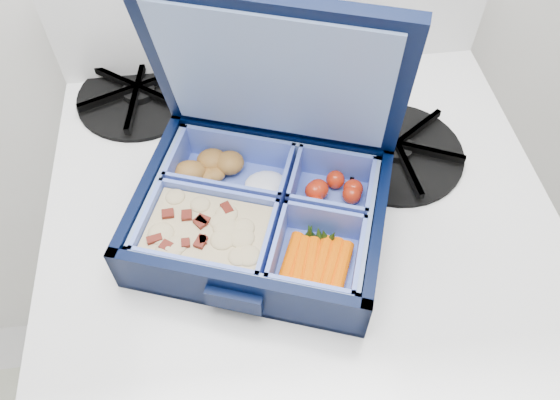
{
  "coord_description": "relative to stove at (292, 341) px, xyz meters",
  "views": [
    {
      "loc": [
        0.08,
        1.33,
        1.33
      ],
      "look_at": [
        0.12,
        1.67,
        0.88
      ],
      "focal_mm": 35.0,
      "sensor_mm": 36.0,
      "label": 1
    }
  ],
  "objects": [
    {
      "name": "fork",
      "position": [
        0.03,
        0.09,
        0.42
      ],
      "size": [
        0.14,
        0.12,
        0.01
      ],
      "primitive_type": null,
      "rotation": [
        0.0,
        0.0,
        -0.89
      ],
      "color": "silver",
      "rests_on": "stove"
    },
    {
      "name": "burner_grate",
      "position": [
        0.12,
        0.05,
        0.43
      ],
      "size": [
        0.22,
        0.22,
        0.02
      ],
      "primitive_type": "cylinder",
      "rotation": [
        0.0,
        0.0,
        -0.43
      ],
      "color": "black",
      "rests_on": "stove"
    },
    {
      "name": "stove",
      "position": [
        0.0,
        0.0,
        0.0
      ],
      "size": [
        0.56,
        0.56,
        0.84
      ],
      "primitive_type": null,
      "color": "white",
      "rests_on": "floor"
    },
    {
      "name": "bento_box",
      "position": [
        -0.05,
        -0.04,
        0.45
      ],
      "size": [
        0.3,
        0.27,
        0.06
      ],
      "primitive_type": null,
      "rotation": [
        0.0,
        0.0,
        -0.35
      ],
      "color": "black",
      "rests_on": "stove"
    },
    {
      "name": "burner_grate_rear",
      "position": [
        -0.18,
        0.18,
        0.43
      ],
      "size": [
        0.21,
        0.21,
        0.02
      ],
      "primitive_type": "cylinder",
      "rotation": [
        0.0,
        0.0,
        0.39
      ],
      "color": "black",
      "rests_on": "stove"
    }
  ]
}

